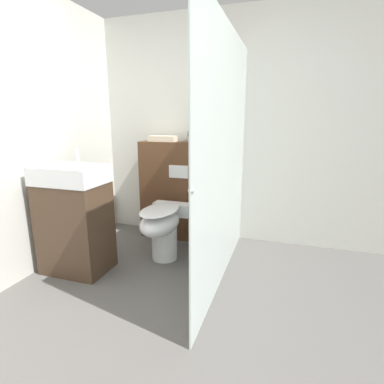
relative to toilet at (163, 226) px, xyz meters
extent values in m
plane|color=#565451|center=(0.29, -1.32, -0.35)|extent=(12.00, 12.00, 0.00)
cube|color=silver|center=(0.29, 0.83, 0.90)|extent=(8.00, 0.06, 2.50)
cube|color=#51331E|center=(-0.01, 0.63, 0.21)|extent=(0.98, 0.26, 1.12)
cube|color=white|center=(-0.01, 0.49, 0.46)|extent=(0.22, 0.01, 0.14)
cube|color=silver|center=(0.63, -0.13, 0.68)|extent=(0.01, 1.87, 2.07)
sphere|color=#B2B2B7|center=(0.63, -1.04, 0.64)|extent=(0.04, 0.04, 0.04)
cylinder|color=white|center=(0.00, 0.04, -0.16)|extent=(0.25, 0.25, 0.39)
ellipsoid|color=white|center=(0.00, -0.06, 0.06)|extent=(0.34, 0.55, 0.23)
ellipsoid|color=white|center=(0.00, -0.06, 0.18)|extent=(0.33, 0.54, 0.02)
cube|color=white|center=(0.00, 0.26, 0.10)|extent=(0.39, 0.14, 0.13)
cube|color=#473323|center=(-0.67, -0.42, 0.06)|extent=(0.57, 0.41, 0.82)
cube|color=white|center=(-0.67, -0.42, 0.55)|extent=(0.58, 0.42, 0.16)
cylinder|color=silver|center=(-0.67, -0.31, 0.69)|extent=(0.02, 0.02, 0.14)
cylinder|color=#2D2D33|center=(0.15, 0.62, 0.86)|extent=(0.16, 0.08, 0.08)
cone|color=#2D2D33|center=(0.25, 0.62, 0.86)|extent=(0.03, 0.07, 0.07)
cylinder|color=#2D2D33|center=(0.12, 0.62, 0.81)|extent=(0.03, 0.03, 0.08)
cube|color=beige|center=(-0.25, 0.63, 0.80)|extent=(0.31, 0.13, 0.06)
camera|label=1|loc=(1.12, -2.53, 1.01)|focal=28.00mm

